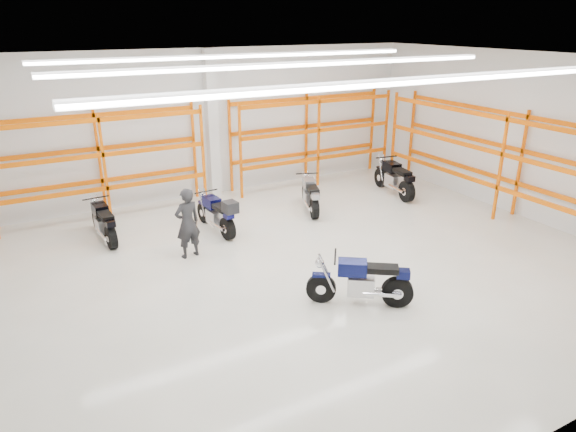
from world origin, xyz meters
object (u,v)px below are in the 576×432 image
motorcycle_main (364,282)px  motorcycle_back_a (104,223)px  motorcycle_back_d (395,179)px  standing_man (188,223)px  motorcycle_back_b (218,214)px  motorcycle_back_c (310,196)px  structural_column (212,125)px

motorcycle_main → motorcycle_back_a: 6.91m
motorcycle_main → motorcycle_back_a: size_ratio=0.89×
motorcycle_back_d → motorcycle_back_a: bearing=175.6°
motorcycle_back_a → standing_man: bearing=-51.1°
motorcycle_back_b → motorcycle_back_c: (2.98, 0.26, -0.05)m
motorcycle_back_d → structural_column: structural_column is taller
motorcycle_main → motorcycle_back_b: size_ratio=0.86×
standing_man → structural_column: 4.85m
motorcycle_main → structural_column: 8.04m
motorcycle_back_c → standing_man: bearing=-162.4°
standing_man → structural_column: size_ratio=0.38×
motorcycle_back_b → motorcycle_main: bearing=-76.2°
motorcycle_back_a → standing_man: (1.58, -1.95, 0.38)m
motorcycle_main → motorcycle_back_a: bearing=124.2°
motorcycle_back_b → standing_man: bearing=-137.5°
motorcycle_back_c → structural_column: size_ratio=0.43×
motorcycle_main → standing_man: 4.43m
motorcycle_main → motorcycle_back_d: (4.92, 5.03, 0.04)m
motorcycle_back_a → motorcycle_back_c: motorcycle_back_c is taller
motorcycle_main → motorcycle_back_a: motorcycle_main is taller
motorcycle_back_a → motorcycle_back_c: 5.72m
motorcycle_back_a → motorcycle_back_d: 8.84m
motorcycle_back_b → structural_column: bearing=70.4°
structural_column → motorcycle_back_c: bearing=-55.8°
motorcycle_back_c → standing_man: 4.33m
motorcycle_back_a → structural_column: 4.71m
standing_man → structural_column: (2.22, 4.08, 1.40)m
motorcycle_main → motorcycle_back_d: size_ratio=0.79×
motorcycle_back_c → structural_column: bearing=124.2°
motorcycle_main → structural_column: (-0.09, 7.84, 1.77)m
motorcycle_back_b → standing_man: size_ratio=1.23×
motorcycle_back_c → motorcycle_back_d: bearing=-0.6°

